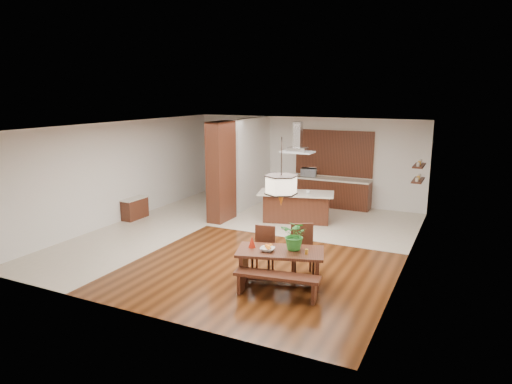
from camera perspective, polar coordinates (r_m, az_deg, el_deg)
The scene contains 25 objects.
room_shell at distance 11.45m, azimuth -1.36°, elevation 4.11°, with size 9.00×9.04×2.92m.
tile_hallway at distance 13.34m, azimuth -11.91°, elevation -4.01°, with size 2.50×9.00×0.01m, color beige.
tile_kitchen at distance 13.69m, azimuth 8.17°, elevation -3.45°, with size 5.50×4.00×0.01m, color beige.
soffit_band at distance 11.36m, azimuth -1.38°, elevation 8.22°, with size 8.00×9.00×0.02m, color #3C1E0F.
partition_pier at distance 13.25m, azimuth -4.38°, elevation 2.53°, with size 0.45×1.00×2.90m, color #33170E.
partition_stub at distance 15.08m, azimuth -0.37°, elevation 3.76°, with size 0.18×2.40×2.90m, color silver.
hallway_console at distance 14.06m, azimuth -14.90°, elevation -2.01°, with size 0.37×0.88×0.63m, color #33170E.
hallway_doorway at distance 16.69m, azimuth -2.72°, elevation 3.20°, with size 1.10×0.20×2.10m, color #33170E.
rear_counter at distance 15.23m, azimuth 9.28°, elevation -0.05°, with size 2.60×0.62×0.95m.
kitchen_window at distance 15.26m, azimuth 9.73°, elevation 4.82°, with size 2.60×0.08×1.50m, color #A86F32.
shelf_lower at distance 12.96m, azimuth 19.60°, elevation 1.40°, with size 0.26×0.90×0.04m, color #33170E.
shelf_upper at distance 12.89m, azimuth 19.73°, elevation 3.14°, with size 0.26×0.90×0.04m, color #33170E.
dining_table at distance 9.01m, azimuth 3.05°, elevation -8.39°, with size 1.84×1.29×0.70m.
dining_bench at distance 8.57m, azimuth 2.61°, elevation -11.61°, with size 1.59×0.35×0.45m, color #33170E, non-canonical shape.
dining_chair_left at distance 9.54m, azimuth 0.85°, elevation -7.33°, with size 0.43×0.43×0.97m, color #33170E, non-canonical shape.
dining_chair_right at distance 9.46m, azimuth 5.91°, elevation -7.33°, with size 0.46×0.46×1.05m, color #33170E, non-canonical shape.
pendant_lantern at distance 8.56m, azimuth 3.18°, elevation 2.53°, with size 0.64×0.64×1.31m, color beige, non-canonical shape.
foliage_plant at distance 8.90m, azimuth 4.95°, elevation -5.38°, with size 0.54×0.47×0.60m, color #2A7E2A.
fruit_bowl at distance 8.90m, azimuth 1.44°, elevation -7.16°, with size 0.28×0.28×0.07m, color beige.
napkin_cone at distance 9.06m, azimuth -0.51°, elevation -6.26°, with size 0.14×0.14×0.23m, color #A71E0B.
gold_ornament at distance 8.78m, azimuth 6.33°, elevation -7.41°, with size 0.07×0.07×0.10m, color gold.
kitchen_island at distance 13.30m, azimuth 5.07°, elevation -1.83°, with size 2.31×1.46×0.89m.
range_hood at distance 12.96m, azimuth 5.24°, elevation 6.82°, with size 0.90×0.55×0.87m, color silver, non-canonical shape.
island_cup at distance 13.00m, azimuth 6.52°, elevation -0.01°, with size 0.13×0.13×0.10m, color silver.
microwave at distance 15.32m, azimuth 6.60°, elevation 2.45°, with size 0.51×0.34×0.28m, color silver.
Camera 1 is at (5.16, -10.09, 3.70)m, focal length 32.00 mm.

